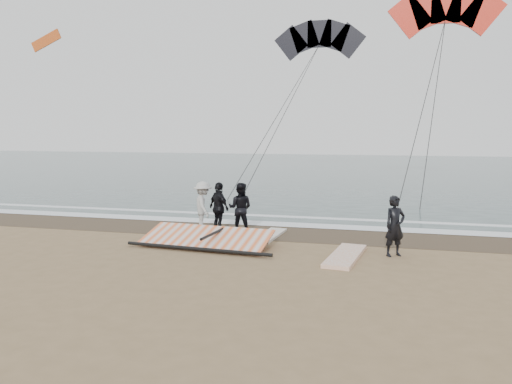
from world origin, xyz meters
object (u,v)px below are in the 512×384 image
board_cream (270,235)px  sail_rig (205,239)px  man_main (395,226)px  board_white (345,256)px

board_cream → sail_rig: (-1.67, -1.74, 0.15)m
board_cream → sail_rig: sail_rig is taller
board_cream → sail_rig: bearing=-129.2°
man_main → board_white: bearing=167.7°
man_main → board_white: man_main is taller
man_main → board_white: (-1.33, -0.53, -0.81)m
board_cream → man_main: bearing=-17.9°
board_white → man_main: bearing=29.4°
board_white → sail_rig: bearing=-178.5°
board_white → sail_rig: (-4.34, 0.46, 0.14)m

